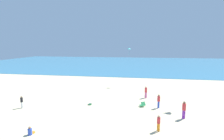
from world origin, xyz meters
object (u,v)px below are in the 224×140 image
(beach_chair_far_left, at_px, (143,104))
(person_4, at_px, (146,91))
(cooler_box, at_px, (90,103))
(person_3, at_px, (159,100))
(person_0, at_px, (159,122))
(person_1, at_px, (184,109))
(person_6, at_px, (30,132))
(person_7, at_px, (22,101))
(kite_teal, at_px, (129,49))

(beach_chair_far_left, bearing_deg, person_4, -45.85)
(cooler_box, distance_m, person_3, 8.00)
(person_0, relative_size, person_1, 0.79)
(person_0, xyz_separation_m, person_1, (2.62, 3.01, 0.21))
(person_3, bearing_deg, person_4, -34.06)
(person_6, bearing_deg, person_7, 52.42)
(person_3, bearing_deg, beach_chair_far_left, 31.06)
(beach_chair_far_left, relative_size, person_3, 0.51)
(kite_teal, bearing_deg, person_1, -65.52)
(person_3, distance_m, kite_teal, 13.31)
(kite_teal, bearing_deg, person_6, -108.19)
(person_7, height_order, kite_teal, kite_teal)
(beach_chair_far_left, relative_size, person_1, 0.47)
(person_1, bearing_deg, person_3, -172.00)
(person_0, xyz_separation_m, person_6, (-10.12, -2.32, -0.54))
(beach_chair_far_left, relative_size, cooler_box, 1.33)
(person_0, relative_size, person_4, 0.87)
(person_3, height_order, person_6, person_3)
(person_1, distance_m, person_7, 17.38)
(person_4, height_order, person_7, person_4)
(person_0, distance_m, person_4, 9.42)
(cooler_box, bearing_deg, person_1, -14.02)
(person_3, relative_size, person_4, 0.99)
(beach_chair_far_left, relative_size, person_7, 0.59)
(person_0, distance_m, person_3, 5.69)
(person_4, bearing_deg, cooler_box, -28.86)
(person_1, height_order, person_7, person_1)
(person_1, bearing_deg, cooler_box, -135.05)
(beach_chair_far_left, relative_size, person_6, 1.16)
(beach_chair_far_left, height_order, person_4, person_4)
(person_1, xyz_separation_m, kite_teal, (-6.38, 14.01, 5.40))
(person_0, relative_size, kite_teal, 1.15)
(person_1, xyz_separation_m, person_4, (-3.51, 6.36, -0.08))
(person_4, xyz_separation_m, kite_teal, (-2.87, 7.65, 5.48))
(beach_chair_far_left, bearing_deg, person_6, 93.60)
(cooler_box, bearing_deg, person_0, -36.47)
(person_3, height_order, person_7, person_3)
(beach_chair_far_left, xyz_separation_m, person_4, (0.42, 3.56, 0.66))
(person_6, distance_m, kite_teal, 21.26)
(beach_chair_far_left, height_order, person_1, person_1)
(cooler_box, height_order, person_3, person_3)
(cooler_box, distance_m, kite_teal, 13.61)
(cooler_box, distance_m, person_0, 9.34)
(person_0, bearing_deg, person_1, 4.43)
(beach_chair_far_left, distance_m, kite_teal, 13.02)
(person_3, distance_m, person_7, 15.45)
(cooler_box, relative_size, kite_teal, 0.51)
(person_4, bearing_deg, person_0, 36.39)
(cooler_box, xyz_separation_m, kite_teal, (3.73, 11.49, 6.26))
(person_3, xyz_separation_m, kite_teal, (-4.23, 11.36, 5.49))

